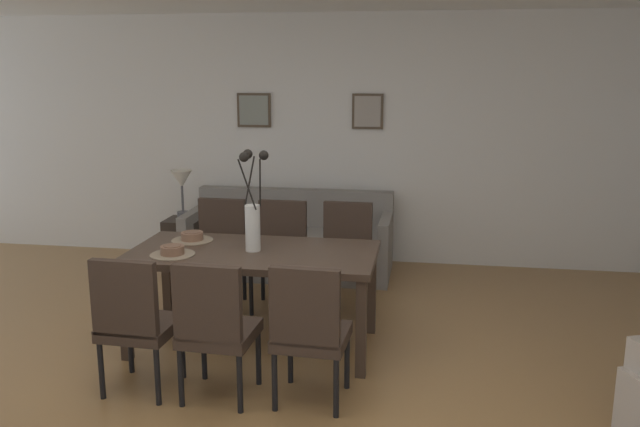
{
  "coord_description": "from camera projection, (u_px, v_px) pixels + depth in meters",
  "views": [
    {
      "loc": [
        1.01,
        -3.73,
        2.06
      ],
      "look_at": [
        0.23,
        0.99,
        1.0
      ],
      "focal_mm": 37.32,
      "sensor_mm": 36.0,
      "label": 1
    }
  ],
  "objects": [
    {
      "name": "dining_chair_near_right",
      "position": [
        219.0,
        247.0,
        5.82
      ],
      "size": [
        0.45,
        0.45,
        0.92
      ],
      "color": "#33261E",
      "rests_on": "ground"
    },
    {
      "name": "centerpiece_vase",
      "position": [
        252.0,
        213.0,
        4.8
      ],
      "size": [
        0.21,
        0.23,
        0.73
      ],
      "color": "silver",
      "rests_on": "dining_table"
    },
    {
      "name": "placemat_near_left",
      "position": [
        173.0,
        254.0,
        4.75
      ],
      "size": [
        0.32,
        0.32,
        0.01
      ],
      "primitive_type": "cylinder",
      "color": "#7F705B",
      "rests_on": "dining_table"
    },
    {
      "name": "bowl_near_right",
      "position": [
        192.0,
        235.0,
        5.14
      ],
      "size": [
        0.17,
        0.17,
        0.07
      ],
      "color": "brown",
      "rests_on": "dining_table"
    },
    {
      "name": "back_wall_panel",
      "position": [
        333.0,
        139.0,
        7.05
      ],
      "size": [
        9.0,
        0.1,
        2.6
      ],
      "primitive_type": "cube",
      "color": "silver",
      "rests_on": "ground"
    },
    {
      "name": "sofa",
      "position": [
        290.0,
        244.0,
        6.79
      ],
      "size": [
        2.06,
        0.84,
        0.8
      ],
      "color": "gray",
      "rests_on": "ground"
    },
    {
      "name": "dining_chair_far_right",
      "position": [
        280.0,
        249.0,
        5.74
      ],
      "size": [
        0.45,
        0.45,
        0.92
      ],
      "color": "#33261E",
      "rests_on": "ground"
    },
    {
      "name": "ground_plane",
      "position": [
        258.0,
        399.0,
        4.2
      ],
      "size": [
        9.0,
        9.0,
        0.0
      ],
      "primitive_type": "plane",
      "color": "olive"
    },
    {
      "name": "dining_chair_mid_right",
      "position": [
        345.0,
        252.0,
        5.68
      ],
      "size": [
        0.46,
        0.46,
        0.92
      ],
      "color": "#33261E",
      "rests_on": "ground"
    },
    {
      "name": "bowl_near_left",
      "position": [
        172.0,
        249.0,
        4.75
      ],
      "size": [
        0.17,
        0.17,
        0.07
      ],
      "color": "brown",
      "rests_on": "dining_table"
    },
    {
      "name": "framed_picture_center",
      "position": [
        368.0,
        111.0,
        6.86
      ],
      "size": [
        0.32,
        0.03,
        0.36
      ],
      "color": "#473828"
    },
    {
      "name": "dining_chair_mid_left",
      "position": [
        309.0,
        328.0,
        4.03
      ],
      "size": [
        0.46,
        0.46,
        0.92
      ],
      "color": "#33261E",
      "rests_on": "ground"
    },
    {
      "name": "placemat_near_right",
      "position": [
        192.0,
        240.0,
        5.14
      ],
      "size": [
        0.32,
        0.32,
        0.01
      ],
      "primitive_type": "cylinder",
      "color": "#7F705B",
      "rests_on": "dining_table"
    },
    {
      "name": "table_lamp",
      "position": [
        182.0,
        183.0,
        6.76
      ],
      "size": [
        0.22,
        0.22,
        0.51
      ],
      "color": "#4C4C51",
      "rests_on": "side_table"
    },
    {
      "name": "side_table",
      "position": [
        185.0,
        243.0,
        6.9
      ],
      "size": [
        0.36,
        0.36,
        0.52
      ],
      "primitive_type": "cube",
      "color": "black",
      "rests_on": "ground"
    },
    {
      "name": "dining_chair_near_left",
      "position": [
        135.0,
        318.0,
        4.17
      ],
      "size": [
        0.46,
        0.46,
        0.92
      ],
      "color": "#33261E",
      "rests_on": "ground"
    },
    {
      "name": "dining_chair_far_left",
      "position": [
        215.0,
        324.0,
        4.08
      ],
      "size": [
        0.46,
        0.46,
        0.92
      ],
      "color": "#33261E",
      "rests_on": "ground"
    },
    {
      "name": "framed_picture_left",
      "position": [
        254.0,
        110.0,
        7.05
      ],
      "size": [
        0.36,
        0.03,
        0.36
      ],
      "color": "#473828"
    },
    {
      "name": "dining_table",
      "position": [
        253.0,
        261.0,
        4.88
      ],
      "size": [
        1.8,
        0.9,
        0.74
      ],
      "color": "#3D2D23",
      "rests_on": "ground"
    }
  ]
}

